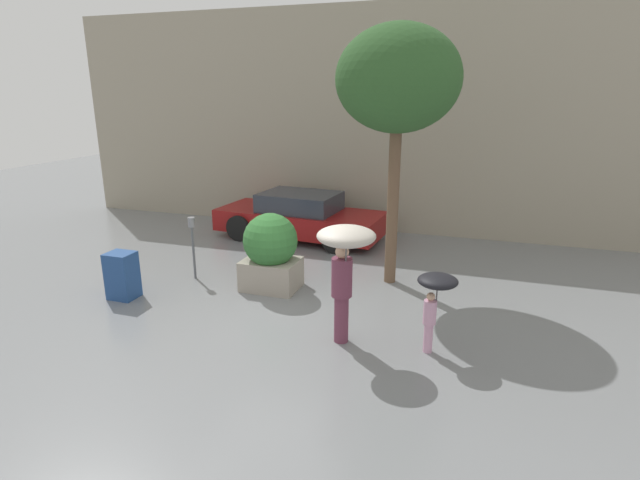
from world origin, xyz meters
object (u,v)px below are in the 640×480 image
Objects in this scene: planter_box at (271,251)px; parking_meter at (192,235)px; person_adult at (345,255)px; newspaper_box at (122,275)px; person_child at (435,292)px; street_tree at (398,81)px; parked_car_near at (300,217)px.

planter_box reaches higher than parking_meter.
person_adult reaches higher than planter_box.
newspaper_box is at bearing -118.76° from parking_meter.
parking_meter reaches higher than person_child.
parking_meter is (-5.09, 1.60, -0.03)m from person_child.
street_tree reaches higher than person_adult.
parked_car_near is (-4.04, 5.15, -0.40)m from person_child.
planter_box is 4.03m from street_tree.
person_adult is 0.42× the size of parked_car_near.
person_child is at bearing -17.47° from parking_meter.
newspaper_box is (-0.73, -1.33, -0.50)m from parking_meter.
person_child is at bearing -136.67° from parked_car_near.
planter_box is at bearing -0.42° from parking_meter.
parking_meter is at bearing -154.11° from person_adult.
person_child is 1.38× the size of newspaper_box.
person_child is 0.25× the size of street_tree.
planter_box is 3.64m from parked_car_near.
person_adult is 6.05m from parked_car_near.
planter_box reaches higher than parked_car_near.
person_adult is at bearing -93.83° from street_tree.
person_adult is 4.19m from parking_meter.
street_tree is 6.35m from newspaper_box.
person_adult is 1.54× the size of person_child.
person_child is 5.85m from newspaper_box.
planter_box is 0.31× the size of street_tree.
newspaper_box is at bearing -152.50° from street_tree.
parked_car_near is 0.91× the size of street_tree.
parked_car_near is 5.09m from street_tree.
newspaper_box is (-5.82, 0.27, -0.53)m from person_child.
planter_box reaches higher than person_child.
parking_meter is 1.47× the size of newspaper_box.
person_child reaches higher than newspaper_box.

